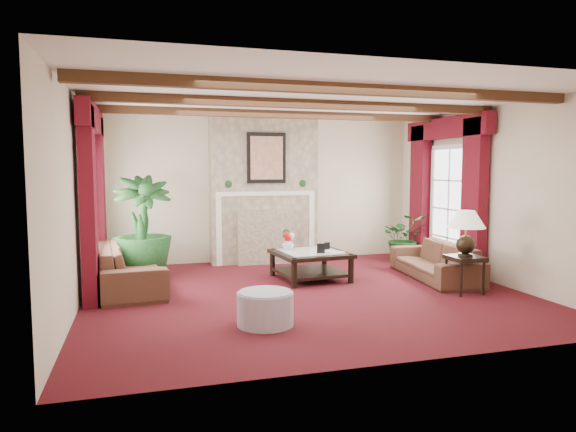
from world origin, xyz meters
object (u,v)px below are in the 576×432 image
object	(u,v)px
potted_palm	(143,249)
side_table	(465,274)
sofa_left	(130,259)
coffee_table	(310,265)
sofa_right	(435,255)
ottoman	(265,309)

from	to	relation	value
potted_palm	side_table	distance (m)	4.95
sofa_left	potted_palm	distance (m)	0.71
sofa_left	coffee_table	distance (m)	2.76
sofa_left	sofa_right	distance (m)	4.73
coffee_table	potted_palm	bearing A→B (deg)	155.82
sofa_left	ottoman	distance (m)	2.77
sofa_right	coffee_table	distance (m)	2.01
sofa_right	coffee_table	xyz separation A→B (m)	(-1.94, 0.48, -0.16)
sofa_right	potted_palm	world-z (taller)	potted_palm
sofa_left	ottoman	world-z (taller)	sofa_left
potted_palm	ottoman	size ratio (longest dim) A/B	2.80
sofa_right	potted_palm	xyz separation A→B (m)	(-4.50, 1.35, 0.08)
coffee_table	ottoman	bearing A→B (deg)	-125.84
sofa_right	side_table	size ratio (longest dim) A/B	3.75
sofa_right	side_table	xyz separation A→B (m)	(-0.13, -0.98, -0.11)
coffee_table	side_table	world-z (taller)	side_table
sofa_left	side_table	distance (m)	4.84
sofa_right	side_table	bearing A→B (deg)	-1.64
sofa_left	coffee_table	world-z (taller)	sofa_left
sofa_right	ottoman	xyz separation A→B (m)	(-3.19, -1.65, -0.19)
sofa_left	ottoman	xyz separation A→B (m)	(1.49, -2.32, -0.25)
coffee_table	sofa_left	bearing A→B (deg)	170.68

